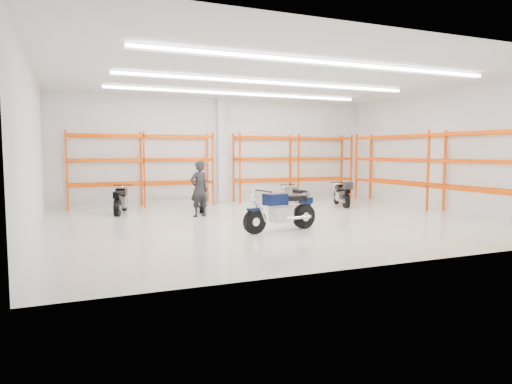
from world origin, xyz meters
name	(u,v)px	position (x,y,z in m)	size (l,w,h in m)	color
ground	(279,221)	(0.00, 0.00, 0.00)	(14.00, 14.00, 0.00)	beige
room_shell	(279,117)	(0.00, 0.03, 3.28)	(14.02, 12.02, 4.51)	white
motorcycle_main	(284,211)	(-0.68, -1.75, 0.54)	(2.35, 0.81, 1.16)	black
motorcycle_back_a	(120,201)	(-4.48, 3.59, 0.47)	(0.87, 2.00, 1.00)	black
motorcycle_back_b	(201,197)	(-1.59, 3.37, 0.50)	(0.87, 2.17, 1.08)	black
motorcycle_back_c	(295,199)	(1.61, 1.94, 0.45)	(0.65, 1.96, 0.96)	black
motorcycle_back_d	(342,194)	(4.00, 2.44, 0.50)	(0.90, 1.99, 1.04)	black
standing_man	(199,189)	(-2.08, 1.88, 0.95)	(0.69, 0.45, 1.90)	black
structural_column	(221,151)	(0.00, 5.82, 2.25)	(0.32, 0.32, 4.50)	white
pallet_racking_back_left	(142,162)	(-3.40, 5.48, 1.79)	(5.67, 0.87, 3.00)	#FF5409
pallet_racking_back_right	(294,161)	(3.40, 5.48, 1.79)	(5.67, 0.87, 3.00)	#FF5409
pallet_racking_side	(437,162)	(6.48, 0.00, 1.81)	(0.87, 9.07, 3.00)	#FF5409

